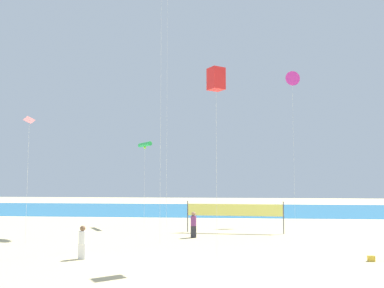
% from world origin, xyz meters
% --- Properties ---
extents(ground_plane, '(120.00, 120.00, 0.00)m').
position_xyz_m(ground_plane, '(0.00, 0.00, 0.00)').
color(ground_plane, '#D1BC89').
extents(ocean_band, '(120.00, 20.00, 0.01)m').
position_xyz_m(ocean_band, '(0.00, 33.17, 0.00)').
color(ocean_band, '#1E6B99').
rests_on(ocean_band, ground).
extents(beachgoer_plum_shirt, '(0.41, 0.41, 1.80)m').
position_xyz_m(beachgoer_plum_shirt, '(-0.77, 10.35, 0.96)').
color(beachgoer_plum_shirt, '#2D2D33').
rests_on(beachgoer_plum_shirt, ground).
extents(beachgoer_white_shirt, '(0.40, 0.40, 1.73)m').
position_xyz_m(beachgoer_white_shirt, '(-6.07, 2.81, 0.92)').
color(beachgoer_white_shirt, white).
rests_on(beachgoer_white_shirt, ground).
extents(volleyball_net, '(7.36, 0.50, 2.40)m').
position_xyz_m(volleyball_net, '(2.21, 12.84, 1.63)').
color(volleyball_net, '#4C4C51').
rests_on(volleyball_net, ground).
extents(beach_handbag, '(0.35, 0.18, 0.28)m').
position_xyz_m(beach_handbag, '(8.81, 3.39, 0.14)').
color(beach_handbag, gold).
rests_on(beach_handbag, ground).
extents(kite_pink_diamond, '(0.66, 0.65, 8.26)m').
position_xyz_m(kite_pink_diamond, '(-11.35, 7.05, 7.95)').
color(kite_pink_diamond, silver).
rests_on(kite_pink_diamond, ground).
extents(kite_green_tube, '(1.65, 2.26, 7.30)m').
position_xyz_m(kite_green_tube, '(-5.56, 16.59, 7.09)').
color(kite_green_tube, silver).
rests_on(kite_green_tube, ground).
extents(kite_magenta_delta, '(1.43, 0.53, 14.29)m').
position_xyz_m(kite_magenta_delta, '(8.00, 19.82, 13.58)').
color(kite_magenta_delta, silver).
rests_on(kite_magenta_delta, ground).
extents(kite_red_box, '(1.01, 1.01, 9.94)m').
position_xyz_m(kite_red_box, '(0.99, 2.50, 9.35)').
color(kite_red_box, silver).
rests_on(kite_red_box, ground).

